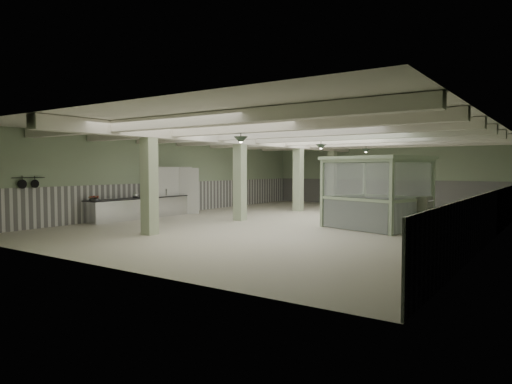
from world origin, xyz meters
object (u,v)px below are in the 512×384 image
Objects in this scene: prep_counter at (141,208)px; walkin_cooler at (170,190)px; guard_booth at (376,180)px; filing_cabinet at (424,214)px.

prep_counter is 2.12× the size of walkin_cooler.
prep_counter is at bearing -148.37° from guard_booth.
prep_counter is 1.37× the size of guard_booth.
filing_cabinet is at bearing 12.98° from prep_counter.
walkin_cooler is 2.07× the size of filing_cabinet.
guard_booth is at bearing 15.18° from prep_counter.
guard_booth is at bearing 4.63° from walkin_cooler.
guard_booth is at bearing -174.50° from filing_cabinet.
guard_booth reaches higher than prep_counter.
prep_counter is 11.64m from filing_cabinet.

